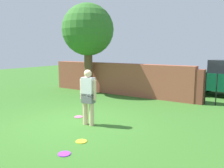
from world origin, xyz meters
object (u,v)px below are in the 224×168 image
tree (88,31)px  frisbee_yellow (81,141)px  frisbee_pink (79,117)px  person (88,95)px  frisbee_purple (64,154)px

tree → frisbee_yellow: size_ratio=16.39×
frisbee_pink → frisbee_yellow: (1.43, -1.51, 0.00)m
person → frisbee_purple: size_ratio=6.00×
frisbee_pink → frisbee_purple: (1.57, -2.22, 0.00)m
tree → frisbee_pink: size_ratio=16.39×
frisbee_yellow → person: bearing=121.1°
person → frisbee_pink: person is taller
frisbee_yellow → frisbee_purple: (0.14, -0.71, 0.00)m
tree → frisbee_yellow: bearing=-52.6°
frisbee_purple → frisbee_pink: bearing=125.2°
frisbee_yellow → tree: bearing=127.4°
frisbee_pink → frisbee_purple: 2.72m
tree → frisbee_pink: bearing=-55.4°
person → frisbee_purple: (0.80, -1.79, -0.89)m
tree → frisbee_yellow: 7.07m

